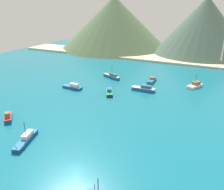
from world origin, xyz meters
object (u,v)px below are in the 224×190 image
fishing_boat_2 (73,87)px  fishing_boat_6 (144,89)px  fishing_boat_7 (109,92)px  fishing_boat_3 (152,80)px  radio_tower (224,41)px  fishing_boat_1 (195,85)px  fishing_boat_0 (112,76)px  fishing_boat_5 (26,139)px  fishing_boat_4 (8,117)px

fishing_boat_2 → fishing_boat_6: (29.07, 11.26, 0.08)m
fishing_boat_6 → fishing_boat_7: bearing=-138.7°
fishing_boat_3 → fishing_boat_6: fishing_boat_6 is taller
fishing_boat_3 → radio_tower: 58.43m
fishing_boat_3 → fishing_boat_1: bearing=3.5°
fishing_boat_0 → fishing_boat_7: size_ratio=1.41×
fishing_boat_1 → fishing_boat_5: (-34.49, -67.05, -0.12)m
fishing_boat_1 → fishing_boat_5: 75.40m
fishing_boat_2 → fishing_boat_7: (17.51, 1.09, -0.02)m
fishing_boat_1 → fishing_boat_6: bearing=-142.2°
fishing_boat_3 → fishing_boat_6: bearing=-86.9°
fishing_boat_0 → fishing_boat_3: (19.92, 3.13, -0.20)m
fishing_boat_0 → fishing_boat_2: fishing_boat_0 is taller
fishing_boat_6 → fishing_boat_7: size_ratio=1.34×
fishing_boat_4 → radio_tower: size_ratio=0.22×
fishing_boat_0 → fishing_boat_5: bearing=-85.2°
fishing_boat_3 → fishing_boat_7: bearing=-114.5°
fishing_boat_4 → radio_tower: bearing=62.1°
fishing_boat_4 → fishing_boat_6: size_ratio=0.63×
fishing_boat_0 → fishing_boat_7: (9.09, -20.64, -0.09)m
fishing_boat_2 → radio_tower: (56.18, 74.26, 13.96)m
radio_tower → fishing_boat_5: bearing=-110.3°
fishing_boat_1 → fishing_boat_2: size_ratio=0.96×
fishing_boat_4 → radio_tower: radio_tower is taller
fishing_boat_7 → fishing_boat_3: bearing=65.5°
fishing_boat_5 → fishing_boat_6: (15.42, 52.25, 0.19)m
fishing_boat_3 → fishing_boat_6: 13.62m
fishing_boat_1 → fishing_boat_6: 24.13m
fishing_boat_0 → fishing_boat_4: (-9.58, -55.76, -0.01)m
fishing_boat_4 → fishing_boat_2: bearing=88.1°
fishing_boat_4 → fishing_boat_7: (18.67, 35.12, -0.08)m
radio_tower → fishing_boat_2: bearing=-127.1°
fishing_boat_0 → fishing_boat_4: size_ratio=1.67×
fishing_boat_5 → fishing_boat_7: (3.86, 42.08, 0.08)m
fishing_boat_3 → fishing_boat_4: size_ratio=1.41×
fishing_boat_6 → fishing_boat_0: bearing=153.1°
fishing_boat_3 → radio_tower: bearing=60.6°
fishing_boat_3 → fishing_boat_2: bearing=-138.7°
fishing_boat_2 → fishing_boat_3: 37.69m
fishing_boat_3 → fishing_boat_6: size_ratio=0.88×
fishing_boat_2 → fishing_boat_6: 31.18m
fishing_boat_3 → radio_tower: radio_tower is taller
fishing_boat_1 → radio_tower: 50.81m
fishing_boat_4 → fishing_boat_7: size_ratio=0.84×
fishing_boat_1 → fishing_boat_3: 19.84m
fishing_boat_6 → radio_tower: 69.97m
fishing_boat_4 → fishing_boat_6: fishing_boat_4 is taller
fishing_boat_4 → fishing_boat_6: bearing=56.3°
fishing_boat_0 → fishing_boat_6: fishing_boat_0 is taller
fishing_boat_1 → fishing_boat_7: fishing_boat_1 is taller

